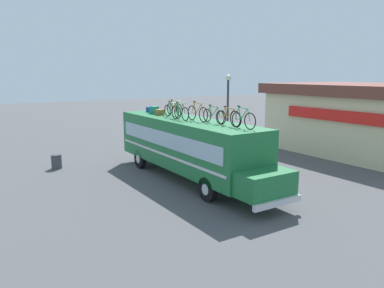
# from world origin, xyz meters

# --- Properties ---
(ground_plane) EXTENTS (120.00, 120.00, 0.00)m
(ground_plane) POSITION_xyz_m (0.00, 0.00, 0.00)
(ground_plane) COLOR #4C4C4F
(bus) EXTENTS (11.99, 2.62, 3.14)m
(bus) POSITION_xyz_m (0.25, 0.00, 1.85)
(bus) COLOR #1E6B38
(bus) RESTS_ON ground
(luggage_bag_1) EXTENTS (0.55, 0.48, 0.29)m
(luggage_bag_1) POSITION_xyz_m (-4.25, 0.14, 3.29)
(luggage_bag_1) COLOR #193899
(luggage_bag_1) RESTS_ON bus
(luggage_bag_2) EXTENTS (0.60, 0.34, 0.42)m
(luggage_bag_2) POSITION_xyz_m (-3.31, -0.14, 3.35)
(luggage_bag_2) COLOR #1E7F66
(luggage_bag_2) RESTS_ON bus
(luggage_bag_3) EXTENTS (0.54, 0.34, 0.31)m
(luggage_bag_3) POSITION_xyz_m (-2.46, -0.23, 3.30)
(luggage_bag_3) COLOR olive
(luggage_bag_3) RESTS_ON bus
(rooftop_bicycle_1) EXTENTS (1.72, 0.44, 0.86)m
(rooftop_bicycle_1) POSITION_xyz_m (-1.97, 0.45, 3.50)
(rooftop_bicycle_1) COLOR black
(rooftop_bicycle_1) RESTS_ON bus
(rooftop_bicycle_2) EXTENTS (1.75, 0.44, 0.87)m
(rooftop_bicycle_2) POSITION_xyz_m (-0.96, -0.25, 3.51)
(rooftop_bicycle_2) COLOR black
(rooftop_bicycle_2) RESTS_ON bus
(rooftop_bicycle_3) EXTENTS (1.66, 0.44, 0.91)m
(rooftop_bicycle_3) POSITION_xyz_m (0.14, -0.43, 3.52)
(rooftop_bicycle_3) COLOR black
(rooftop_bicycle_3) RESTS_ON bus
(rooftop_bicycle_4) EXTENTS (1.76, 0.44, 0.98)m
(rooftop_bicycle_4) POSITION_xyz_m (1.06, 0.01, 3.54)
(rooftop_bicycle_4) COLOR black
(rooftop_bicycle_4) RESTS_ON bus
(rooftop_bicycle_5) EXTENTS (1.69, 0.44, 0.86)m
(rooftop_bicycle_5) POSITION_xyz_m (2.06, 0.25, 3.50)
(rooftop_bicycle_5) COLOR black
(rooftop_bicycle_5) RESTS_ON bus
(rooftop_bicycle_6) EXTENTS (1.73, 0.44, 0.87)m
(rooftop_bicycle_6) POSITION_xyz_m (3.17, 0.29, 3.51)
(rooftop_bicycle_6) COLOR black
(rooftop_bicycle_6) RESTS_ON bus
(rooftop_bicycle_7) EXTENTS (1.67, 0.44, 0.95)m
(rooftop_bicycle_7) POSITION_xyz_m (4.13, 0.27, 3.54)
(rooftop_bicycle_7) COLOR black
(rooftop_bicycle_7) RESTS_ON bus
(roadside_building) EXTENTS (13.54, 9.07, 4.75)m
(roadside_building) POSITION_xyz_m (1.75, 14.08, 2.43)
(roadside_building) COLOR beige
(roadside_building) RESTS_ON ground
(trash_bin) EXTENTS (0.58, 0.58, 0.82)m
(trash_bin) POSITION_xyz_m (-5.79, -5.30, 0.41)
(trash_bin) COLOR #3F3F47
(trash_bin) RESTS_ON ground
(street_lamp) EXTENTS (0.35, 0.35, 5.39)m
(street_lamp) POSITION_xyz_m (-2.12, 4.38, 3.36)
(street_lamp) COLOR #38383D
(street_lamp) RESTS_ON ground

